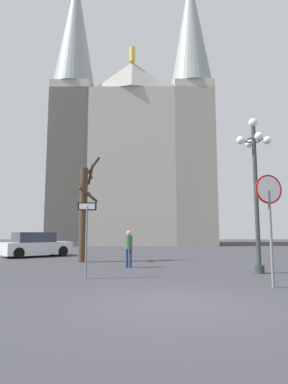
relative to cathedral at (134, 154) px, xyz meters
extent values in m
plane|color=#38383D|center=(1.67, -32.82, -11.36)|extent=(120.00, 120.00, 0.00)
cube|color=#ADA89E|center=(0.02, 1.11, -2.38)|extent=(19.13, 13.14, 17.96)
pyramid|color=#ADA89E|center=(-0.09, -4.27, 8.35)|extent=(6.65, 2.14, 3.50)
cylinder|color=gold|center=(-0.09, -4.27, 11.00)|extent=(0.70, 0.70, 1.80)
cube|color=#ADA89E|center=(-7.22, -2.85, -1.93)|extent=(4.64, 4.64, 18.87)
cone|color=gray|center=(-7.22, -2.85, 15.06)|extent=(5.00, 5.00, 15.11)
cube|color=#ADA89E|center=(7.10, -3.14, -1.93)|extent=(4.64, 4.64, 18.87)
cone|color=gray|center=(7.10, -3.14, 15.06)|extent=(5.00, 5.00, 15.11)
cylinder|color=slate|center=(4.58, -30.78, -10.01)|extent=(0.08, 0.08, 2.69)
cylinder|color=red|center=(4.58, -30.78, -8.62)|extent=(0.83, 0.23, 0.84)
cylinder|color=white|center=(4.58, -30.80, -8.62)|extent=(0.72, 0.18, 0.74)
cylinder|color=slate|center=(-0.88, -29.04, -10.17)|extent=(0.07, 0.07, 2.38)
cube|color=black|center=(-0.88, -29.04, -8.98)|extent=(0.63, 0.06, 0.27)
cube|color=white|center=(-0.88, -29.06, -8.98)|extent=(0.53, 0.03, 0.19)
cylinder|color=#2D3833|center=(5.34, -27.71, -8.55)|extent=(0.16, 0.16, 5.62)
cylinder|color=#2D3833|center=(5.34, -27.71, -11.21)|extent=(0.36, 0.36, 0.30)
sphere|color=white|center=(5.34, -27.71, -5.56)|extent=(0.35, 0.35, 0.35)
sphere|color=white|center=(5.86, -27.71, -6.28)|extent=(0.31, 0.31, 0.31)
cylinder|color=#2D3833|center=(5.60, -27.71, -6.28)|extent=(0.05, 0.52, 0.05)
sphere|color=white|center=(5.34, -27.19, -6.28)|extent=(0.31, 0.31, 0.31)
cylinder|color=#2D3833|center=(5.34, -27.45, -6.28)|extent=(0.52, 0.05, 0.05)
sphere|color=white|center=(4.82, -27.71, -6.28)|extent=(0.31, 0.31, 0.31)
cylinder|color=#2D3833|center=(5.08, -27.71, -6.28)|extent=(0.05, 0.52, 0.05)
sphere|color=white|center=(5.34, -28.23, -6.28)|extent=(0.31, 0.31, 0.31)
cylinder|color=#2D3833|center=(5.34, -27.97, -6.28)|extent=(0.52, 0.05, 0.05)
cylinder|color=#473323|center=(-2.06, -23.14, -8.92)|extent=(0.39, 0.39, 4.88)
cylinder|color=#473323|center=(-1.76, -23.54, -7.94)|extent=(0.95, 0.77, 0.77)
cylinder|color=#473323|center=(-2.10, -22.84, -8.09)|extent=(0.72, 0.23, 0.81)
cylinder|color=#473323|center=(-2.26, -23.52, -7.45)|extent=(0.91, 0.56, 0.93)
cylinder|color=#473323|center=(-2.04, -22.79, -7.22)|extent=(0.81, 0.20, 0.78)
cylinder|color=#473323|center=(-1.72, -22.72, -6.34)|extent=(1.00, 0.85, 1.02)
cylinder|color=#473323|center=(-1.75, -22.99, -6.79)|extent=(0.48, 0.79, 1.03)
cube|color=silver|center=(-5.58, -19.46, -10.84)|extent=(4.21, 3.90, 0.74)
cube|color=#333D47|center=(-5.73, -19.59, -10.16)|extent=(2.73, 2.63, 0.62)
cylinder|color=black|center=(-5.01, -17.99, -11.04)|extent=(0.63, 0.58, 0.64)
cylinder|color=black|center=(-4.03, -19.17, -11.04)|extent=(0.63, 0.58, 0.64)
cylinder|color=black|center=(-7.13, -19.76, -11.04)|extent=(0.63, 0.58, 0.64)
cylinder|color=black|center=(-6.15, -20.93, -11.04)|extent=(0.63, 0.58, 0.64)
cylinder|color=navy|center=(0.33, -25.73, -10.97)|extent=(0.12, 0.12, 0.78)
cylinder|color=navy|center=(0.49, -25.73, -10.97)|extent=(0.12, 0.12, 0.78)
cylinder|color=#33663F|center=(0.41, -25.73, -10.29)|extent=(0.32, 0.32, 0.59)
sphere|color=tan|center=(0.41, -25.73, -9.89)|extent=(0.21, 0.21, 0.21)
camera|label=1|loc=(0.92, -39.79, -9.84)|focal=29.93mm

